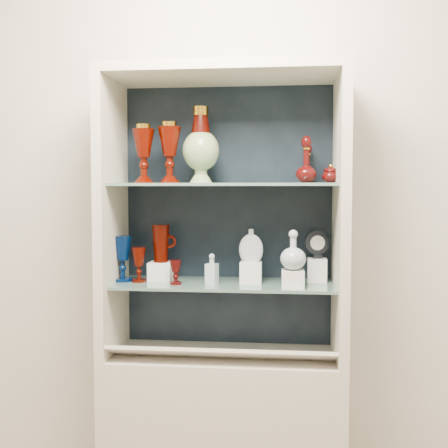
# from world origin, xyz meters

# --- Properties ---
(wall_back) EXTENTS (3.50, 0.02, 2.80)m
(wall_back) POSITION_xyz_m (0.00, 1.75, 1.40)
(wall_back) COLOR beige
(wall_back) RESTS_ON ground
(cabinet_base) EXTENTS (1.00, 0.40, 0.75)m
(cabinet_base) POSITION_xyz_m (0.00, 1.53, 0.38)
(cabinet_base) COLOR beige
(cabinet_base) RESTS_ON ground
(cabinet_back_panel) EXTENTS (0.98, 0.02, 1.15)m
(cabinet_back_panel) POSITION_xyz_m (0.00, 1.72, 1.32)
(cabinet_back_panel) COLOR black
(cabinet_back_panel) RESTS_ON cabinet_base
(cabinet_side_left) EXTENTS (0.04, 0.40, 1.15)m
(cabinet_side_left) POSITION_xyz_m (-0.48, 1.53, 1.32)
(cabinet_side_left) COLOR beige
(cabinet_side_left) RESTS_ON cabinet_base
(cabinet_side_right) EXTENTS (0.04, 0.40, 1.15)m
(cabinet_side_right) POSITION_xyz_m (0.48, 1.53, 1.32)
(cabinet_side_right) COLOR beige
(cabinet_side_right) RESTS_ON cabinet_base
(cabinet_top_cap) EXTENTS (1.00, 0.40, 0.04)m
(cabinet_top_cap) POSITION_xyz_m (0.00, 1.53, 1.92)
(cabinet_top_cap) COLOR beige
(cabinet_top_cap) RESTS_ON cabinet_side_left
(shelf_lower) EXTENTS (0.92, 0.34, 0.01)m
(shelf_lower) POSITION_xyz_m (0.00, 1.55, 1.04)
(shelf_lower) COLOR slate
(shelf_lower) RESTS_ON cabinet_side_left
(shelf_upper) EXTENTS (0.92, 0.34, 0.01)m
(shelf_upper) POSITION_xyz_m (0.00, 1.55, 1.46)
(shelf_upper) COLOR slate
(shelf_upper) RESTS_ON cabinet_side_left
(label_ledge) EXTENTS (0.92, 0.17, 0.09)m
(label_ledge) POSITION_xyz_m (0.00, 1.42, 0.78)
(label_ledge) COLOR beige
(label_ledge) RESTS_ON cabinet_base
(label_card_0) EXTENTS (0.10, 0.06, 0.03)m
(label_card_0) POSITION_xyz_m (-0.28, 1.42, 0.80)
(label_card_0) COLOR white
(label_card_0) RESTS_ON label_ledge
(label_card_1) EXTENTS (0.10, 0.06, 0.03)m
(label_card_1) POSITION_xyz_m (0.09, 1.42, 0.80)
(label_card_1) COLOR white
(label_card_1) RESTS_ON label_ledge
(label_card_2) EXTENTS (0.10, 0.06, 0.03)m
(label_card_2) POSITION_xyz_m (0.32, 1.42, 0.80)
(label_card_2) COLOR white
(label_card_2) RESTS_ON label_ledge
(pedestal_lamp_left) EXTENTS (0.10, 0.10, 0.25)m
(pedestal_lamp_left) POSITION_xyz_m (-0.23, 1.52, 1.60)
(pedestal_lamp_left) COLOR #430901
(pedestal_lamp_left) RESTS_ON shelf_upper
(pedestal_lamp_right) EXTENTS (0.11, 0.11, 0.25)m
(pedestal_lamp_right) POSITION_xyz_m (-0.34, 1.52, 1.59)
(pedestal_lamp_right) COLOR #430901
(pedestal_lamp_right) RESTS_ON shelf_upper
(enamel_urn) EXTENTS (0.21, 0.21, 0.32)m
(enamel_urn) POSITION_xyz_m (-0.10, 1.55, 1.63)
(enamel_urn) COLOR #094C17
(enamel_urn) RESTS_ON shelf_upper
(ruby_decanter_a) EXTENTS (0.10, 0.10, 0.22)m
(ruby_decanter_a) POSITION_xyz_m (0.34, 1.55, 1.58)
(ruby_decanter_a) COLOR #450908
(ruby_decanter_a) RESTS_ON shelf_upper
(ruby_decanter_b) EXTENTS (0.10, 0.10, 0.18)m
(ruby_decanter_b) POSITION_xyz_m (0.35, 1.65, 1.56)
(ruby_decanter_b) COLOR #450908
(ruby_decanter_b) RESTS_ON shelf_upper
(lidded_bowl) EXTENTS (0.09, 0.09, 0.08)m
(lidded_bowl) POSITION_xyz_m (0.44, 1.57, 1.51)
(lidded_bowl) COLOR #450908
(lidded_bowl) RESTS_ON shelf_upper
(cobalt_goblet) EXTENTS (0.10, 0.10, 0.20)m
(cobalt_goblet) POSITION_xyz_m (-0.44, 1.54, 1.15)
(cobalt_goblet) COLOR #021641
(cobalt_goblet) RESTS_ON shelf_lower
(ruby_goblet_tall) EXTENTS (0.07, 0.07, 0.15)m
(ruby_goblet_tall) POSITION_xyz_m (-0.36, 1.53, 1.12)
(ruby_goblet_tall) COLOR #430901
(ruby_goblet_tall) RESTS_ON shelf_lower
(ruby_goblet_small) EXTENTS (0.07, 0.07, 0.10)m
(ruby_goblet_small) POSITION_xyz_m (-0.20, 1.48, 1.10)
(ruby_goblet_small) COLOR #450908
(ruby_goblet_small) RESTS_ON shelf_lower
(riser_ruby_pitcher) EXTENTS (0.10, 0.10, 0.08)m
(riser_ruby_pitcher) POSITION_xyz_m (-0.28, 1.58, 1.09)
(riser_ruby_pitcher) COLOR silver
(riser_ruby_pitcher) RESTS_ON shelf_lower
(ruby_pitcher) EXTENTS (0.12, 0.08, 0.16)m
(ruby_pitcher) POSITION_xyz_m (-0.28, 1.58, 1.21)
(ruby_pitcher) COLOR #430901
(ruby_pitcher) RESTS_ON riser_ruby_pitcher
(clear_square_bottle) EXTENTS (0.06, 0.06, 0.13)m
(clear_square_bottle) POSITION_xyz_m (-0.05, 1.49, 1.11)
(clear_square_bottle) COLOR #A7B5C0
(clear_square_bottle) RESTS_ON shelf_lower
(riser_flat_flask) EXTENTS (0.09, 0.09, 0.09)m
(riser_flat_flask) POSITION_xyz_m (0.11, 1.55, 1.09)
(riser_flat_flask) COLOR silver
(riser_flat_flask) RESTS_ON shelf_lower
(flat_flask) EXTENTS (0.11, 0.05, 0.14)m
(flat_flask) POSITION_xyz_m (0.11, 1.55, 1.21)
(flat_flask) COLOR #ABB9C0
(flat_flask) RESTS_ON riser_flat_flask
(riser_clear_round_decanter) EXTENTS (0.09, 0.09, 0.07)m
(riser_clear_round_decanter) POSITION_xyz_m (0.29, 1.46, 1.08)
(riser_clear_round_decanter) COLOR silver
(riser_clear_round_decanter) RESTS_ON shelf_lower
(clear_round_decanter) EXTENTS (0.12, 0.12, 0.15)m
(clear_round_decanter) POSITION_xyz_m (0.29, 1.46, 1.20)
(clear_round_decanter) COLOR #A7B5C0
(clear_round_decanter) RESTS_ON riser_clear_round_decanter
(riser_cameo_medallion) EXTENTS (0.08, 0.08, 0.10)m
(riser_cameo_medallion) POSITION_xyz_m (0.39, 1.62, 1.10)
(riser_cameo_medallion) COLOR silver
(riser_cameo_medallion) RESTS_ON shelf_lower
(cameo_medallion) EXTENTS (0.11, 0.06, 0.12)m
(cameo_medallion) POSITION_xyz_m (0.39, 1.62, 1.21)
(cameo_medallion) COLOR black
(cameo_medallion) RESTS_ON riser_cameo_medallion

